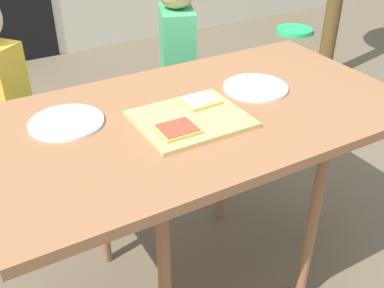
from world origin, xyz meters
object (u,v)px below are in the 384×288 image
pizza_slice_far_right (200,101)px  plate_white_left (66,122)px  child_right (178,71)px  dining_table (200,127)px  cutting_board (191,119)px  plate_white_right (255,87)px  garden_hose_coil (294,31)px  pizza_slice_near_left (178,129)px

pizza_slice_far_right → plate_white_left: 0.42m
child_right → dining_table: bearing=-111.8°
pizza_slice_far_right → plate_white_left: bearing=165.5°
pizza_slice_far_right → dining_table: bearing=-117.7°
cutting_board → plate_white_right: cutting_board is taller
pizza_slice_far_right → garden_hose_coil: 3.34m
pizza_slice_near_left → dining_table: bearing=36.5°
cutting_board → garden_hose_coil: 3.43m
pizza_slice_near_left → child_right: 0.83m
child_right → garden_hose_coil: (2.16, 1.60, -0.61)m
dining_table → plate_white_left: size_ratio=6.02×
dining_table → plate_white_right: (0.25, 0.04, 0.06)m
plate_white_right → plate_white_left: bearing=172.5°
pizza_slice_far_right → child_right: 0.66m
dining_table → child_right: (0.25, 0.61, -0.08)m
pizza_slice_near_left → garden_hose_coil: 3.53m
plate_white_right → child_right: (-0.00, 0.57, -0.15)m
pizza_slice_near_left → plate_white_right: pizza_slice_near_left is taller
plate_white_right → child_right: size_ratio=0.21×
pizza_slice_far_right → plate_white_right: size_ratio=0.52×
cutting_board → plate_white_left: (-0.33, 0.17, -0.00)m
pizza_slice_far_right → plate_white_right: pizza_slice_far_right is taller
plate_white_right → garden_hose_coil: plate_white_right is taller
pizza_slice_near_left → garden_hose_coil: pizza_slice_near_left is taller
plate_white_right → garden_hose_coil: 3.15m
dining_table → cutting_board: size_ratio=4.15×
plate_white_left → child_right: child_right is taller
dining_table → plate_white_right: 0.26m
garden_hose_coil → cutting_board: bearing=-137.5°
pizza_slice_near_left → garden_hose_coil: size_ratio=0.32×
child_right → plate_white_right: bearing=-89.7°
plate_white_left → dining_table: bearing=-18.0°
pizza_slice_far_right → pizza_slice_near_left: bearing=-140.2°
cutting_board → garden_hose_coil: cutting_board is taller
dining_table → plate_white_right: bearing=9.9°
plate_white_right → plate_white_left: 0.65m
pizza_slice_near_left → garden_hose_coil: bearing=42.3°
plate_white_left → garden_hose_coil: (2.80, 2.09, -0.76)m
pizza_slice_far_right → plate_white_right: 0.24m
pizza_slice_near_left → pizza_slice_far_right: bearing=39.8°
plate_white_left → garden_hose_coil: bearing=36.7°
child_right → garden_hose_coil: 2.76m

